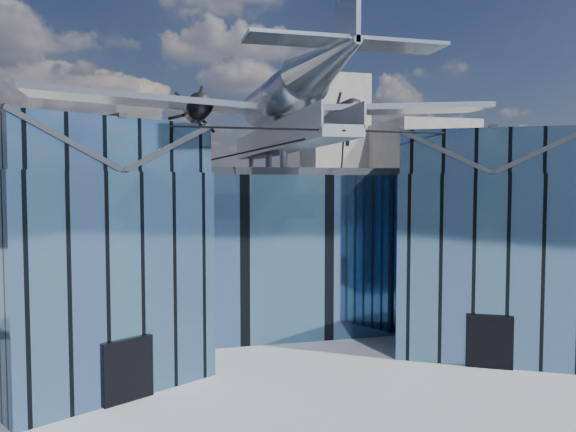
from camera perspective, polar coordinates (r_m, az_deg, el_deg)
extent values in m
plane|color=gray|center=(30.54, 0.96, -13.83)|extent=(120.00, 120.00, 0.00)
cube|color=#496E94|center=(38.18, -2.60, -3.09)|extent=(28.00, 14.00, 9.50)
cube|color=#292C31|center=(37.95, -2.62, 4.36)|extent=(28.00, 14.00, 0.40)
cube|color=#496E94|center=(27.63, -20.07, -5.73)|extent=(11.79, 11.43, 9.50)
cube|color=#496E94|center=(27.35, -20.31, 6.47)|extent=(11.56, 11.20, 2.20)
cube|color=#292C31|center=(26.51, -24.78, 6.48)|extent=(7.98, 9.23, 2.40)
cube|color=#292C31|center=(28.34, -16.12, 6.42)|extent=(7.98, 9.23, 2.40)
cube|color=#292C31|center=(27.44, -20.36, 8.86)|extent=(4.30, 7.10, 0.18)
cube|color=black|center=(24.88, -15.93, -14.84)|extent=(2.03, 1.32, 2.60)
cube|color=black|center=(29.73, -12.11, -4.98)|extent=(0.34, 0.34, 9.50)
cube|color=#496E94|center=(32.96, 19.39, -4.29)|extent=(11.79, 11.43, 9.50)
cube|color=#496E94|center=(32.73, 19.59, 5.92)|extent=(11.56, 11.20, 2.20)
cube|color=#292C31|center=(32.66, 15.63, 6.00)|extent=(7.98, 9.23, 2.40)
cube|color=#292C31|center=(32.96, 23.52, 5.82)|extent=(7.98, 9.23, 2.40)
cube|color=#292C31|center=(32.81, 19.63, 7.93)|extent=(4.30, 7.10, 0.18)
cube|color=black|center=(29.66, 19.78, -11.93)|extent=(2.03, 1.32, 2.60)
cube|color=black|center=(32.97, 11.55, -4.16)|extent=(0.34, 0.34, 9.50)
cube|color=gray|center=(32.65, -0.66, 7.00)|extent=(1.80, 21.00, 0.50)
cube|color=gray|center=(32.50, -2.21, 8.16)|extent=(0.08, 21.00, 1.10)
cube|color=gray|center=(32.92, 0.88, 8.10)|extent=(0.08, 21.00, 1.10)
cylinder|color=gray|center=(41.90, -3.74, 5.24)|extent=(0.44, 0.44, 1.35)
cylinder|color=gray|center=(36.02, -1.98, 5.57)|extent=(0.44, 0.44, 1.35)
cylinder|color=gray|center=(32.13, -0.44, 5.85)|extent=(0.44, 0.44, 1.35)
cylinder|color=gray|center=(33.21, -0.86, 8.58)|extent=(0.70, 0.70, 1.40)
cylinder|color=black|center=(24.40, -8.60, 8.93)|extent=(10.55, 6.08, 0.69)
cylinder|color=black|center=(27.52, 13.96, 8.22)|extent=(10.55, 6.08, 0.69)
cylinder|color=black|center=(30.07, -5.34, 6.25)|extent=(6.09, 17.04, 1.19)
cylinder|color=black|center=(31.57, 5.54, 6.11)|extent=(6.09, 17.04, 1.19)
cylinder|color=#AAB1B8|center=(33.44, -0.87, 11.91)|extent=(2.50, 11.00, 2.50)
sphere|color=#AAB1B8|center=(38.76, -2.79, 10.71)|extent=(2.50, 2.50, 2.50)
cube|color=black|center=(37.89, -2.49, 11.93)|extent=(1.60, 1.40, 0.50)
cone|color=#AAB1B8|center=(24.98, 4.13, 15.56)|extent=(2.50, 7.00, 2.50)
cube|color=#AAB1B8|center=(23.28, 6.06, 20.54)|extent=(0.18, 2.40, 3.40)
cube|color=#AAB1B8|center=(23.00, 5.94, 17.14)|extent=(8.00, 1.80, 0.14)
cube|color=#AAB1B8|center=(33.50, -13.24, 11.29)|extent=(14.00, 3.20, 1.08)
cylinder|color=black|center=(34.19, -9.16, 10.74)|extent=(1.44, 3.20, 1.44)
cone|color=black|center=(35.97, -9.42, 10.37)|extent=(0.70, 0.70, 0.70)
cube|color=black|center=(36.12, -9.44, 10.34)|extent=(1.05, 0.06, 3.33)
cube|color=black|center=(36.12, -9.44, 10.34)|extent=(2.53, 0.06, 2.53)
cube|color=black|center=(36.12, -9.44, 10.34)|extent=(3.33, 0.06, 1.05)
cylinder|color=black|center=(33.46, -9.05, 8.80)|extent=(0.24, 0.24, 1.75)
cube|color=#AAB1B8|center=(36.57, 9.67, 10.64)|extent=(14.00, 3.20, 1.08)
cylinder|color=black|center=(36.20, 5.75, 10.35)|extent=(1.44, 3.20, 1.44)
cone|color=black|center=(37.89, 4.80, 10.04)|extent=(0.70, 0.70, 0.70)
cube|color=black|center=(38.03, 4.72, 10.01)|extent=(1.05, 0.06, 3.33)
cube|color=black|center=(38.03, 4.72, 10.01)|extent=(2.53, 0.06, 2.53)
cube|color=black|center=(38.03, 4.72, 10.01)|extent=(3.33, 0.06, 1.05)
cylinder|color=black|center=(35.51, 6.07, 8.50)|extent=(0.24, 0.24, 1.75)
cube|color=gray|center=(85.88, 13.23, 3.20)|extent=(12.00, 14.00, 18.00)
cube|color=gray|center=(84.09, -22.74, 1.67)|extent=(14.00, 10.00, 14.00)
cube|color=gray|center=(91.22, 4.72, 5.79)|extent=(9.00, 9.00, 26.00)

